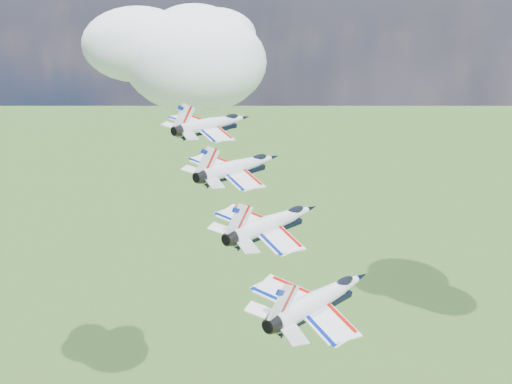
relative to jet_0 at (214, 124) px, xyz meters
The scene contains 5 objects.
cloud_left 76.45m from the jet_0, 137.99° to the left, with size 47.39×37.24×18.62m, color white.
jet_0 is the anchor object (origin of this frame).
jet_1 12.70m from the jet_0, 39.67° to the right, with size 9.83×14.56×4.35m, color silver, non-canonical shape.
jet_2 25.40m from the jet_0, 39.67° to the right, with size 9.83×14.56×4.35m, color white, non-canonical shape.
jet_3 38.09m from the jet_0, 39.67° to the right, with size 9.83×14.56×4.35m, color white, non-canonical shape.
Camera 1 is at (22.84, -45.56, 171.47)m, focal length 45.00 mm.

